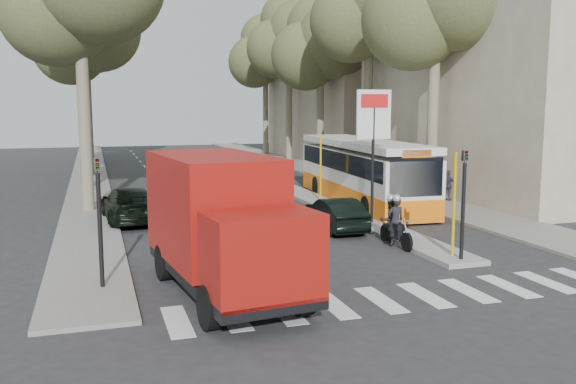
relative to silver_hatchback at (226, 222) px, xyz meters
name	(u,v)px	position (x,y,z in m)	size (l,w,h in m)	color
ground	(347,260)	(3.15, -4.00, -0.73)	(120.00, 120.00, 0.00)	#28282B
sidewalk_right	(321,171)	(11.75, 21.00, -0.67)	(3.20, 70.00, 0.12)	gray
median_left	(90,175)	(-4.85, 24.00, -0.67)	(2.40, 64.00, 0.12)	gray
traffic_island	(320,202)	(6.40, 7.00, -0.65)	(1.50, 26.00, 0.16)	gray
building_near	(518,34)	(18.65, 8.00, 8.27)	(11.00, 18.00, 18.00)	beige
building_far	(357,72)	(18.65, 30.00, 7.27)	(11.00, 20.00, 16.00)	#B7A88E
billboard	(373,137)	(6.40, 1.00, 2.98)	(1.50, 12.10, 5.60)	yellow
traffic_light_island	(464,186)	(6.40, -5.50, 1.76)	(0.16, 0.41, 3.60)	black
traffic_light_left	(99,200)	(-4.45, -5.00, 1.76)	(0.16, 0.41, 3.60)	black
tree_l_c	(86,32)	(-4.63, 24.11, 9.31)	(7.40, 7.20, 13.71)	#6B604C
tree_l_d	(85,22)	(-4.73, 32.11, 11.03)	(7.40, 7.20, 15.66)	#6B604C
tree_l_e	(85,44)	(-4.83, 40.11, 10.00)	(7.40, 7.20, 14.49)	#6B604C
tree_r_b	(371,1)	(12.37, 14.11, 10.69)	(7.40, 7.20, 15.27)	#6B604C
tree_r_c	(322,42)	(12.17, 22.11, 8.96)	(7.40, 7.20, 13.32)	#6B604C
tree_r_d	(290,35)	(12.27, 30.11, 10.34)	(7.40, 7.20, 14.88)	#6B604C
tree_r_e	(266,51)	(12.37, 38.11, 9.65)	(7.40, 7.20, 14.10)	#6B604C
silver_hatchback	(226,222)	(0.00, 0.00, 0.00)	(1.72, 4.27, 1.46)	#AEB1B7
dark_hatchback	(335,214)	(4.60, 0.61, -0.07)	(1.39, 3.99, 1.31)	black
queue_car_a	(206,213)	(-0.35, 2.00, 0.00)	(2.43, 5.26, 1.46)	#494B50
queue_car_b	(250,193)	(2.73, 7.14, -0.03)	(1.97, 4.84, 1.40)	black
queue_car_c	(212,189)	(1.21, 9.00, -0.03)	(1.64, 4.08, 1.39)	gray
queue_car_d	(216,175)	(2.65, 15.28, -0.03)	(1.48, 4.24, 1.40)	#474B4F
queue_car_e	(129,205)	(-3.15, 5.00, 0.02)	(2.09, 5.14, 1.49)	black
red_truck	(222,222)	(-1.39, -6.11, 1.20)	(3.35, 7.09, 3.65)	black
city_bus	(362,170)	(8.43, 6.46, 0.99)	(3.49, 12.56, 3.27)	orange
motorcycle	(393,222)	(5.54, -2.51, 0.12)	(0.80, 2.20, 1.87)	black
pedestrian_near	(448,185)	(12.73, 5.26, 0.18)	(0.92, 0.45, 1.57)	#3A324B
pedestrian_far	(386,180)	(10.35, 7.49, 0.27)	(1.13, 0.50, 1.75)	brown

